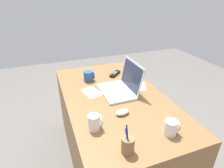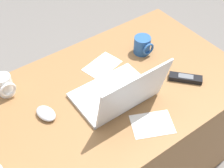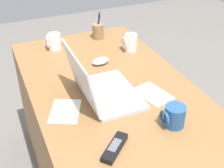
# 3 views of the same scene
# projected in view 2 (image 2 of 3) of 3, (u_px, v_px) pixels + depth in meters

# --- Properties ---
(desk) EXTENTS (1.39, 0.77, 0.73)m
(desk) POSITION_uv_depth(u_px,v_px,m) (102.00, 140.00, 1.62)
(desk) COLOR olive
(desk) RESTS_ON ground
(laptop) EXTENTS (0.35, 0.28, 0.25)m
(laptop) POSITION_uv_depth(u_px,v_px,m) (119.00, 93.00, 1.30)
(laptop) COLOR silver
(laptop) RESTS_ON desk
(computer_mouse) EXTENTS (0.08, 0.11, 0.03)m
(computer_mouse) POSITION_uv_depth(u_px,v_px,m) (46.00, 113.00, 1.26)
(computer_mouse) COLOR silver
(computer_mouse) RESTS_ON desk
(coffee_mug_white) EXTENTS (0.08, 0.10, 0.09)m
(coffee_mug_white) POSITION_uv_depth(u_px,v_px,m) (143.00, 45.00, 1.53)
(coffee_mug_white) COLOR #26518C
(coffee_mug_white) RESTS_ON desk
(coffee_mug_tall) EXTENTS (0.07, 0.08, 0.10)m
(coffee_mug_tall) POSITION_uv_depth(u_px,v_px,m) (5.00, 85.00, 1.33)
(coffee_mug_tall) COLOR white
(coffee_mug_tall) RESTS_ON desk
(cordless_phone) EXTENTS (0.14, 0.14, 0.03)m
(cordless_phone) POSITION_uv_depth(u_px,v_px,m) (185.00, 78.00, 1.42)
(cordless_phone) COLOR black
(cordless_phone) RESTS_ON desk
(paper_note_near_laptop) EXTENTS (0.21, 0.18, 0.00)m
(paper_note_near_laptop) POSITION_uv_depth(u_px,v_px,m) (152.00, 124.00, 1.24)
(paper_note_near_laptop) COLOR white
(paper_note_near_laptop) RESTS_ON desk
(paper_note_left) EXTENTS (0.20, 0.16, 0.00)m
(paper_note_left) POSITION_uv_depth(u_px,v_px,m) (102.00, 66.00, 1.49)
(paper_note_left) COLOR white
(paper_note_left) RESTS_ON desk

